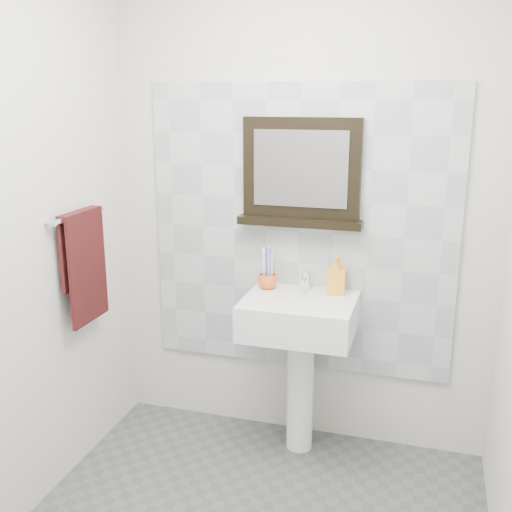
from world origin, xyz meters
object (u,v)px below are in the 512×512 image
(hand_towel, at_px, (84,258))
(soap_dispenser, at_px, (337,275))
(framed_mirror, at_px, (301,175))
(toothbrush_cup, at_px, (267,281))
(pedestal_sink, at_px, (299,333))

(hand_towel, bearing_deg, soap_dispenser, 21.71)
(soap_dispenser, relative_size, framed_mirror, 0.31)
(toothbrush_cup, bearing_deg, pedestal_sink, -27.74)
(pedestal_sink, distance_m, toothbrush_cup, 0.31)
(pedestal_sink, height_order, framed_mirror, framed_mirror)
(framed_mirror, xyz_separation_m, hand_towel, (-0.95, -0.52, -0.37))
(toothbrush_cup, distance_m, soap_dispenser, 0.36)
(pedestal_sink, distance_m, soap_dispenser, 0.35)
(pedestal_sink, height_order, hand_towel, hand_towel)
(toothbrush_cup, height_order, soap_dispenser, soap_dispenser)
(soap_dispenser, xyz_separation_m, framed_mirror, (-0.21, 0.06, 0.49))
(pedestal_sink, bearing_deg, soap_dispenser, 39.54)
(framed_mirror, bearing_deg, toothbrush_cup, -151.27)
(pedestal_sink, bearing_deg, framed_mirror, 104.07)
(toothbrush_cup, bearing_deg, framed_mirror, 28.73)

